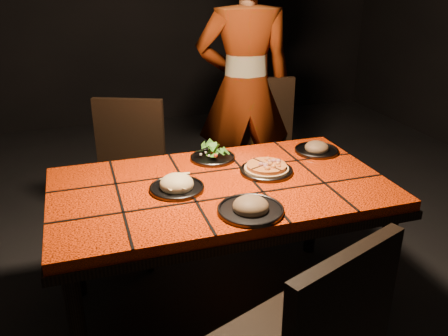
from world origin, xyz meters
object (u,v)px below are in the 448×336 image
object	(u,v)px
chair_far_right	(264,141)
chair_far_left	(127,168)
dining_table	(220,198)
diner	(245,89)
plate_pasta	(177,185)
plate_pizza	(266,169)

from	to	relation	value
chair_far_right	chair_far_left	bearing A→B (deg)	-160.88
dining_table	diner	distance (m)	1.21
chair_far_left	plate_pasta	world-z (taller)	chair_far_left
dining_table	chair_far_left	distance (m)	0.87
chair_far_left	plate_pizza	distance (m)	0.98
chair_far_left	plate_pasta	size ratio (longest dim) A/B	3.78
chair_far_left	plate_pasta	xyz separation A→B (m)	(0.15, -0.79, 0.22)
plate_pizza	plate_pasta	xyz separation A→B (m)	(-0.48, -0.06, 0.00)
dining_table	chair_far_left	world-z (taller)	chair_far_left
chair_far_right	plate_pasta	distance (m)	1.26
plate_pasta	diner	bearing A→B (deg)	55.74
diner	plate_pasta	world-z (taller)	diner
plate_pizza	diner	bearing A→B (deg)	76.08
chair_far_right	plate_pizza	xyz separation A→B (m)	(-0.35, -0.87, 0.20)
dining_table	diner	world-z (taller)	diner
plate_pasta	dining_table	bearing A→B (deg)	0.89
plate_pasta	plate_pizza	bearing A→B (deg)	7.10
diner	plate_pizza	size ratio (longest dim) A/B	6.32
plate_pasta	chair_far_right	bearing A→B (deg)	48.35
dining_table	chair_far_left	xyz separation A→B (m)	(-0.36, 0.78, -0.12)
chair_far_right	plate_pasta	world-z (taller)	chair_far_right
plate_pizza	chair_far_left	bearing A→B (deg)	130.69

